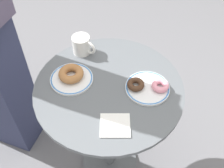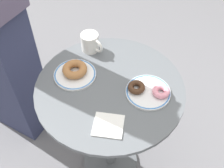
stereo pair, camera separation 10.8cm
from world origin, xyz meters
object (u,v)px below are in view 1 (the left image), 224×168
(coffee_mug, at_px, (82,45))
(plate_right, at_px, (147,87))
(plate_left, at_px, (72,79))
(donut_chocolate, at_px, (136,85))
(cafe_table, at_px, (109,116))
(paper_napkin, at_px, (115,125))
(donut_pink_frosted, at_px, (160,85))
(donut_cinnamon, at_px, (71,74))

(coffee_mug, bearing_deg, plate_right, -33.84)
(plate_left, bearing_deg, plate_right, -4.35)
(plate_left, distance_m, donut_chocolate, 0.27)
(cafe_table, relative_size, plate_right, 3.84)
(paper_napkin, bearing_deg, donut_chocolate, 68.68)
(plate_right, distance_m, paper_napkin, 0.23)
(donut_pink_frosted, bearing_deg, cafe_table, -178.87)
(donut_chocolate, xyz_separation_m, paper_napkin, (-0.07, -0.18, -0.02))
(paper_napkin, bearing_deg, donut_cinnamon, 131.60)
(donut_chocolate, bearing_deg, donut_cinnamon, 171.70)
(plate_left, xyz_separation_m, coffee_mug, (0.02, 0.17, 0.04))
(plate_left, xyz_separation_m, plate_right, (0.32, -0.02, 0.00))
(cafe_table, distance_m, donut_pink_frosted, 0.32)
(plate_right, height_order, coffee_mug, coffee_mug)
(cafe_table, bearing_deg, plate_left, 170.03)
(plate_left, height_order, donut_pink_frosted, donut_pink_frosted)
(plate_right, height_order, donut_pink_frosted, donut_pink_frosted)
(donut_chocolate, relative_size, coffee_mug, 0.63)
(plate_right, bearing_deg, cafe_table, -178.65)
(cafe_table, height_order, coffee_mug, coffee_mug)
(plate_right, xyz_separation_m, paper_napkin, (-0.12, -0.19, -0.00))
(donut_pink_frosted, bearing_deg, coffee_mug, 150.19)
(coffee_mug, bearing_deg, plate_left, -97.19)
(cafe_table, xyz_separation_m, donut_pink_frosted, (0.21, 0.00, 0.24))
(donut_cinnamon, height_order, coffee_mug, coffee_mug)
(plate_left, distance_m, plate_right, 0.32)
(cafe_table, bearing_deg, plate_right, 1.35)
(donut_chocolate, bearing_deg, coffee_mug, 140.26)
(cafe_table, relative_size, donut_chocolate, 9.96)
(plate_left, xyz_separation_m, donut_cinnamon, (-0.00, 0.01, 0.02))
(donut_chocolate, relative_size, paper_napkin, 0.64)
(paper_napkin, bearing_deg, donut_pink_frosted, 48.20)
(donut_cinnamon, height_order, donut_pink_frosted, donut_cinnamon)
(cafe_table, xyz_separation_m, plate_left, (-0.16, 0.03, 0.22))
(donut_chocolate, height_order, paper_napkin, donut_chocolate)
(cafe_table, distance_m, coffee_mug, 0.36)
(donut_pink_frosted, relative_size, coffee_mug, 0.63)
(donut_pink_frosted, height_order, coffee_mug, coffee_mug)
(donut_pink_frosted, xyz_separation_m, coffee_mug, (-0.35, 0.20, 0.02))
(cafe_table, height_order, donut_pink_frosted, donut_pink_frosted)
(paper_napkin, relative_size, coffee_mug, 0.99)
(donut_pink_frosted, relative_size, paper_napkin, 0.64)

